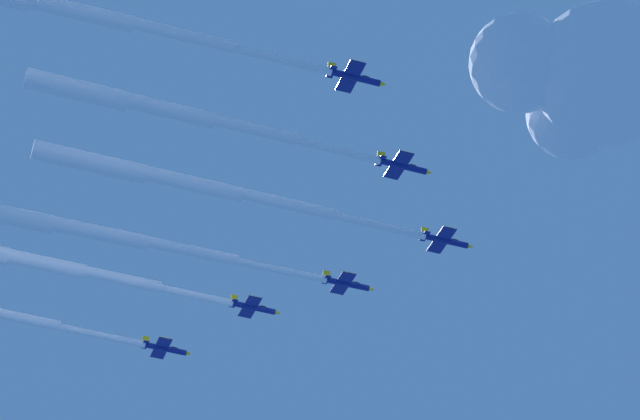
% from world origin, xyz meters
% --- Properties ---
extents(jet_lead, '(80.23, 16.20, 4.05)m').
position_xyz_m(jet_lead, '(24.90, 3.37, 172.43)').
color(jet_lead, navy).
extents(jet_port_inner, '(79.50, 15.21, 4.21)m').
position_xyz_m(jet_port_inner, '(40.19, -10.58, 171.36)').
color(jet_port_inner, navy).
extents(jet_starboard_inner, '(70.26, 15.13, 4.17)m').
position_xyz_m(jet_starboard_inner, '(29.94, 19.72, 172.20)').
color(jet_starboard_inner, navy).
extents(jet_port_mid, '(68.89, 14.92, 4.13)m').
position_xyz_m(jet_port_mid, '(49.00, -24.04, 174.64)').
color(jet_port_mid, navy).
extents(jet_starboard_mid, '(77.28, 15.07, 4.19)m').
position_xyz_m(jet_starboard_mid, '(46.09, 36.74, 173.33)').
color(jet_starboard_mid, navy).
extents(cloud_puff, '(46.16, 33.91, 26.96)m').
position_xyz_m(cloud_puff, '(-47.12, 23.33, 192.18)').
color(cloud_puff, white).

